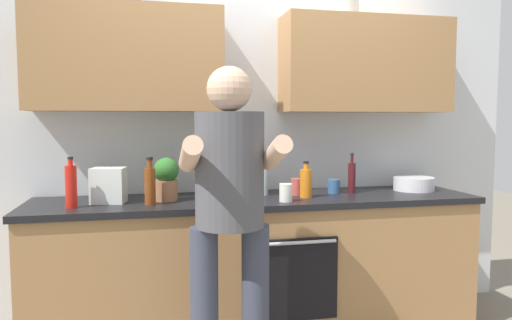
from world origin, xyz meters
The scene contains 18 objects.
back_wall_unit centered at (0.00, 0.27, 1.50)m, with size 4.00×0.38×2.50m.
counter centered at (0.00, 0.00, 0.45)m, with size 2.84×0.67×0.90m.
person_standing centered at (-0.30, -0.67, 0.98)m, with size 0.49×0.45×1.66m.
bottle_juice centered at (0.30, -0.06, 1.00)m, with size 0.08×0.08×0.23m.
bottle_hotsauce centered at (-1.11, -0.13, 1.03)m, with size 0.06×0.06×0.29m.
bottle_wine centered at (0.66, 0.05, 1.01)m, with size 0.05×0.05×0.27m.
bottle_water centered at (0.05, 0.08, 1.00)m, with size 0.06×0.06×0.23m.
bottle_soda centered at (-0.31, 0.01, 1.04)m, with size 0.07×0.07×0.34m.
bottle_soy centered at (-0.33, 0.17, 1.00)m, with size 0.08×0.08×0.24m.
bottle_oil centered at (-0.01, 0.17, 1.02)m, with size 0.08×0.08×0.28m.
bottle_vinegar centered at (-0.68, -0.12, 1.02)m, with size 0.06×0.06×0.28m.
cup_ceramic centered at (0.27, 0.04, 0.95)m, with size 0.08×0.08×0.11m, color #BF4C47.
cup_coffee centered at (0.13, -0.19, 0.95)m, with size 0.08×0.08×0.11m, color white.
cup_tea centered at (0.54, 0.07, 0.95)m, with size 0.08×0.08×0.09m, color #33598C.
mixing_bowl centered at (1.14, 0.07, 0.95)m, with size 0.28×0.28×0.09m, color silver.
knife_block centered at (-0.21, -0.12, 1.02)m, with size 0.10×0.14×0.30m.
potted_herb centered at (-0.58, 0.00, 1.04)m, with size 0.15×0.15×0.27m.
grocery_bag_produce centered at (-0.92, 0.00, 1.01)m, with size 0.19×0.14×0.21m, color silver.
Camera 1 is at (-0.68, -2.99, 1.40)m, focal length 33.90 mm.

